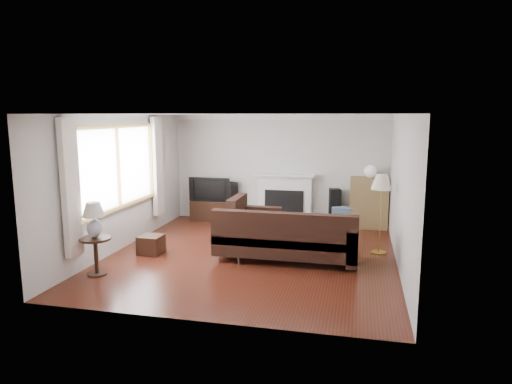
% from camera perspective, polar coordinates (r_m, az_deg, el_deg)
% --- Properties ---
extents(room, '(5.10, 5.60, 2.54)m').
position_cam_1_polar(room, '(8.00, -0.48, 0.71)').
color(room, '#4A1B10').
rests_on(room, ground).
extents(window, '(0.12, 2.74, 1.54)m').
position_cam_1_polar(window, '(8.67, -16.78, 3.00)').
color(window, brown).
rests_on(window, room).
extents(curtain_near, '(0.10, 0.35, 2.10)m').
position_cam_1_polar(curtain_near, '(7.39, -22.17, 0.44)').
color(curtain_near, white).
rests_on(curtain_near, room).
extents(curtain_far, '(0.10, 0.35, 2.10)m').
position_cam_1_polar(curtain_far, '(10.01, -12.21, 3.15)').
color(curtain_far, white).
rests_on(curtain_far, room).
extents(fireplace, '(1.40, 0.26, 1.15)m').
position_cam_1_polar(fireplace, '(10.64, 3.59, -0.77)').
color(fireplace, white).
rests_on(fireplace, room).
extents(tv_stand, '(0.94, 0.42, 0.47)m').
position_cam_1_polar(tv_stand, '(10.98, -5.62, -2.28)').
color(tv_stand, black).
rests_on(tv_stand, ground).
extents(television, '(0.99, 0.13, 0.57)m').
position_cam_1_polar(television, '(10.89, -5.66, 0.40)').
color(television, black).
rests_on(television, tv_stand).
extents(speaker_left, '(0.34, 0.37, 0.91)m').
position_cam_1_polar(speaker_left, '(10.83, -3.24, -1.21)').
color(speaker_left, black).
rests_on(speaker_left, ground).
extents(speaker_right, '(0.29, 0.33, 0.85)m').
position_cam_1_polar(speaker_right, '(10.46, 9.81, -1.91)').
color(speaker_right, black).
rests_on(speaker_right, ground).
extents(bookshelf, '(0.82, 0.39, 1.13)m').
position_cam_1_polar(bookshelf, '(10.39, 13.93, -1.33)').
color(bookshelf, olive).
rests_on(bookshelf, ground).
extents(globe_lamp, '(0.26, 0.26, 0.26)m').
position_cam_1_polar(globe_lamp, '(10.29, 14.08, 2.50)').
color(globe_lamp, white).
rests_on(globe_lamp, bookshelf).
extents(sectional_sofa, '(2.64, 1.93, 0.85)m').
position_cam_1_polar(sectional_sofa, '(7.92, 3.81, -5.49)').
color(sectional_sofa, black).
rests_on(sectional_sofa, ground).
extents(coffee_table, '(1.10, 0.67, 0.41)m').
position_cam_1_polar(coffee_table, '(9.40, 5.22, -4.49)').
color(coffee_table, '#9F7B4C').
rests_on(coffee_table, ground).
extents(footstool, '(0.41, 0.41, 0.34)m').
position_cam_1_polar(footstool, '(8.53, -12.98, -6.42)').
color(footstool, black).
rests_on(footstool, ground).
extents(floor_lamp, '(0.37, 0.37, 1.44)m').
position_cam_1_polar(floor_lamp, '(8.50, 15.26, -2.72)').
color(floor_lamp, '#B58C3F').
rests_on(floor_lamp, ground).
extents(side_table, '(0.48, 0.48, 0.60)m').
position_cam_1_polar(side_table, '(7.63, -19.36, -7.59)').
color(side_table, black).
rests_on(side_table, ground).
extents(table_lamp, '(0.34, 0.34, 0.55)m').
position_cam_1_polar(table_lamp, '(7.49, -19.60, -3.36)').
color(table_lamp, silver).
rests_on(table_lamp, side_table).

